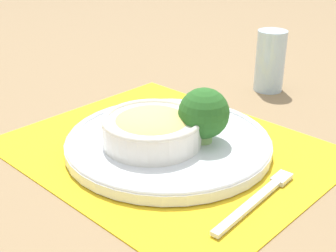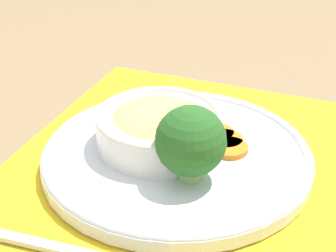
% 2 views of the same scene
% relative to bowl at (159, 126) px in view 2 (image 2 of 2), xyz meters
% --- Properties ---
extents(ground_plane, '(4.00, 4.00, 0.00)m').
position_rel_bowl_xyz_m(ground_plane, '(0.01, 0.03, -0.05)').
color(ground_plane, '#8C704C').
extents(placemat, '(0.51, 0.44, 0.00)m').
position_rel_bowl_xyz_m(placemat, '(0.01, 0.03, -0.04)').
color(placemat, yellow).
rests_on(placemat, ground_plane).
extents(plate, '(0.33, 0.33, 0.02)m').
position_rel_bowl_xyz_m(plate, '(0.01, 0.03, -0.03)').
color(plate, silver).
rests_on(plate, placemat).
extents(bowl, '(0.16, 0.16, 0.05)m').
position_rel_bowl_xyz_m(bowl, '(0.00, 0.00, 0.00)').
color(bowl, silver).
rests_on(bowl, plate).
extents(broccoli_floret, '(0.08, 0.08, 0.09)m').
position_rel_bowl_xyz_m(broccoli_floret, '(0.05, 0.06, 0.02)').
color(broccoli_floret, '#84AD5B').
rests_on(broccoli_floret, plate).
extents(carrot_slice_near, '(0.05, 0.05, 0.01)m').
position_rel_bowl_xyz_m(carrot_slice_near, '(-0.02, 0.08, -0.02)').
color(carrot_slice_near, orange).
rests_on(carrot_slice_near, plate).
extents(carrot_slice_middle, '(0.05, 0.05, 0.01)m').
position_rel_bowl_xyz_m(carrot_slice_middle, '(-0.04, 0.07, -0.02)').
color(carrot_slice_middle, orange).
rests_on(carrot_slice_middle, plate).
extents(carrot_slice_far, '(0.05, 0.05, 0.01)m').
position_rel_bowl_xyz_m(carrot_slice_far, '(-0.05, 0.06, -0.02)').
color(carrot_slice_far, orange).
rests_on(carrot_slice_far, plate).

